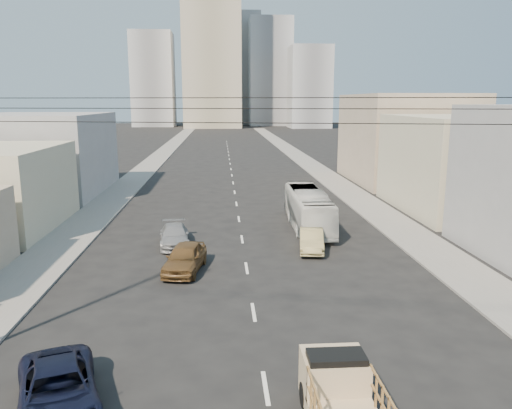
{
  "coord_description": "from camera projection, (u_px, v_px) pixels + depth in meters",
  "views": [
    {
      "loc": [
        -1.35,
        -12.71,
        9.2
      ],
      "look_at": [
        0.58,
        14.73,
        3.5
      ],
      "focal_mm": 35.0,
      "sensor_mm": 36.0,
      "label": 1
    }
  ],
  "objects": [
    {
      "name": "sidewalk_left",
      "position": [
        158.0,
        158.0,
        81.93
      ],
      "size": [
        3.5,
        180.0,
        0.12
      ],
      "primitive_type": "cube",
      "color": "slate",
      "rests_on": "ground"
    },
    {
      "name": "sidewalk_right",
      "position": [
        299.0,
        157.0,
        83.55
      ],
      "size": [
        3.5,
        180.0,
        0.12
      ],
      "primitive_type": "cube",
      "color": "slate",
      "rests_on": "ground"
    },
    {
      "name": "lane_dashes",
      "position": [
        231.0,
        172.0,
        66.15
      ],
      "size": [
        0.15,
        104.0,
        0.01
      ],
      "color": "silver",
      "rests_on": "ground"
    },
    {
      "name": "flatbed_pickup",
      "position": [
        343.0,
        395.0,
        14.02
      ],
      "size": [
        1.95,
        4.41,
        1.9
      ],
      "color": "tan",
      "rests_on": "ground"
    },
    {
      "name": "navy_pickup",
      "position": [
        58.0,
        391.0,
        14.95
      ],
      "size": [
        3.78,
        5.44,
        1.38
      ],
      "primitive_type": "imported",
      "rotation": [
        0.0,
        0.0,
        0.33
      ],
      "color": "black",
      "rests_on": "ground"
    },
    {
      "name": "city_bus",
      "position": [
        308.0,
        209.0,
        36.74
      ],
      "size": [
        2.6,
        10.33,
        2.86
      ],
      "primitive_type": "imported",
      "rotation": [
        0.0,
        0.0,
        -0.02
      ],
      "color": "silver",
      "rests_on": "ground"
    },
    {
      "name": "sedan_brown",
      "position": [
        185.0,
        258.0,
        27.4
      ],
      "size": [
        2.57,
        4.74,
        1.53
      ],
      "primitive_type": "imported",
      "rotation": [
        0.0,
        0.0,
        -0.18
      ],
      "color": "brown",
      "rests_on": "ground"
    },
    {
      "name": "sedan_tan",
      "position": [
        311.0,
        240.0,
        31.25
      ],
      "size": [
        2.02,
        4.26,
        1.35
      ],
      "primitive_type": "imported",
      "rotation": [
        0.0,
        0.0,
        -0.15
      ],
      "color": "tan",
      "rests_on": "ground"
    },
    {
      "name": "sedan_grey",
      "position": [
        174.0,
        236.0,
        32.39
      ],
      "size": [
        2.27,
        4.65,
        1.3
      ],
      "primitive_type": "imported",
      "rotation": [
        0.0,
        0.0,
        0.1
      ],
      "color": "gray",
      "rests_on": "ground"
    },
    {
      "name": "overhead_wires",
      "position": [
        268.0,
        110.0,
        14.02
      ],
      "size": [
        23.01,
        5.02,
        0.72
      ],
      "color": "black",
      "rests_on": "ground"
    },
    {
      "name": "bldg_right_mid",
      "position": [
        467.0,
        164.0,
        42.26
      ],
      "size": [
        11.0,
        14.0,
        8.0
      ],
      "primitive_type": "cube",
      "color": "#BCB397",
      "rests_on": "ground"
    },
    {
      "name": "bldg_right_far",
      "position": [
        405.0,
        138.0,
        57.72
      ],
      "size": [
        12.0,
        16.0,
        10.0
      ],
      "primitive_type": "cube",
      "color": "tan",
      "rests_on": "ground"
    },
    {
      "name": "bldg_left_far",
      "position": [
        41.0,
        154.0,
        50.32
      ],
      "size": [
        12.0,
        16.0,
        8.0
      ],
      "primitive_type": "cube",
      "color": "gray",
      "rests_on": "ground"
    },
    {
      "name": "high_rise_tower",
      "position": [
        212.0,
        41.0,
        174.07
      ],
      "size": [
        20.0,
        20.0,
        60.0
      ],
      "primitive_type": "cube",
      "color": "tan",
      "rests_on": "ground"
    },
    {
      "name": "midrise_ne",
      "position": [
        270.0,
        73.0,
        192.26
      ],
      "size": [
        16.0,
        16.0,
        40.0
      ],
      "primitive_type": "cube",
      "color": "gray",
      "rests_on": "ground"
    },
    {
      "name": "midrise_nw",
      "position": [
        153.0,
        80.0,
        184.96
      ],
      "size": [
        15.0,
        15.0,
        34.0
      ],
      "primitive_type": "cube",
      "color": "gray",
      "rests_on": "ground"
    },
    {
      "name": "midrise_back",
      "position": [
        238.0,
        70.0,
        205.68
      ],
      "size": [
        18.0,
        18.0,
        44.0
      ],
      "primitive_type": "cube",
      "color": "gray",
      "rests_on": "ground"
    },
    {
      "name": "midrise_east",
      "position": [
        310.0,
        87.0,
        174.77
      ],
      "size": [
        14.0,
        14.0,
        28.0
      ],
      "primitive_type": "cube",
      "color": "gray",
      "rests_on": "ground"
    }
  ]
}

